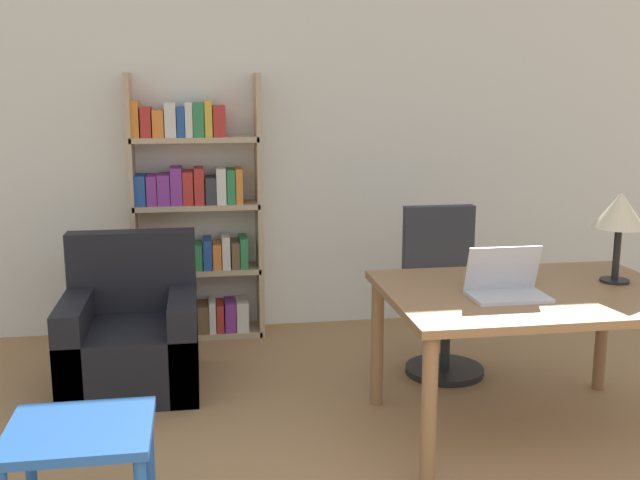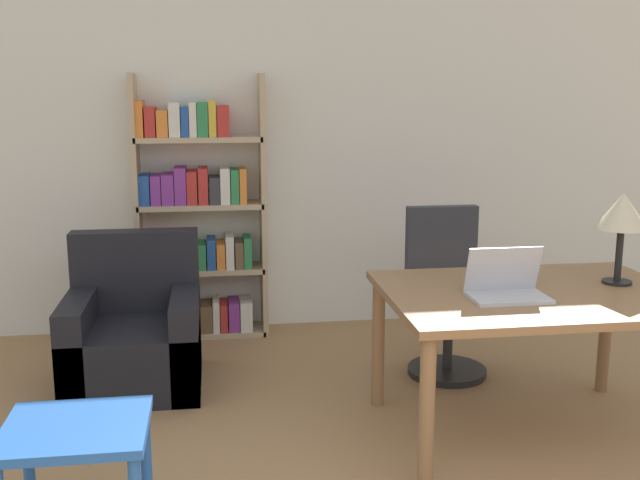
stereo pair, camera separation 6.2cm
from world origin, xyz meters
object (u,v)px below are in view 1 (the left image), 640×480
Objects in this scene: laptop at (506,286)px; office_chair at (443,298)px; desk at (532,307)px; armchair at (132,339)px; bookshelf at (193,224)px; table_lamp at (620,213)px; side_table_blue at (81,452)px.

office_chair reaches higher than laptop.
armchair is at bearing 154.26° from desk.
laptop is 0.20× the size of bookshelf.
laptop is at bearing -92.02° from office_chair.
desk is 0.67m from table_lamp.
table_lamp is at bearing -19.67° from armchair.
table_lamp reaches higher than armchair.
desk is at bearing -25.74° from armchair.
desk is at bearing -170.56° from table_lamp.
table_lamp is 0.86× the size of side_table_blue.
side_table_blue is 0.61× the size of armchair.
table_lamp is 2.83m from bookshelf.
bookshelf reaches higher than armchair.
laptop is at bearing -152.94° from desk.
bookshelf is (-1.54, 0.93, 0.35)m from office_chair.
bookshelf is (0.37, 0.88, 0.53)m from armchair.
office_chair is 1.83m from bookshelf.
armchair is (0.04, 1.75, -0.16)m from side_table_blue.
table_lamp is at bearing 17.96° from side_table_blue.
armchair is at bearing 160.33° from table_lamp.
table_lamp is at bearing 9.44° from desk.
side_table_blue is at bearing -160.87° from laptop.
desk is 3.99× the size of laptop.
laptop is 0.68× the size of side_table_blue.
office_chair reaches higher than armchair.
office_chair is (-0.64, 0.86, -0.66)m from table_lamp.
side_table_blue is at bearing -162.04° from table_lamp.
armchair is (-2.06, 0.99, -0.39)m from desk.
desk is 2.69× the size of side_table_blue.
laptop is 0.76m from table_lamp.
laptop is 2.06m from side_table_blue.
armchair is 0.48× the size of bookshelf.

